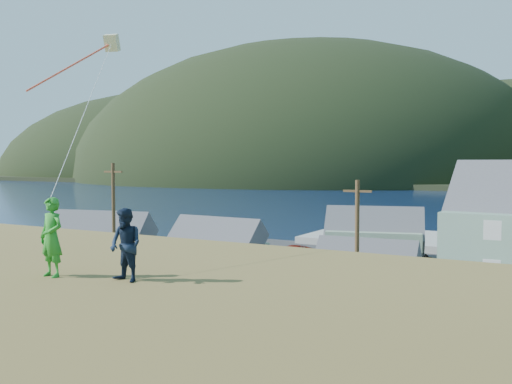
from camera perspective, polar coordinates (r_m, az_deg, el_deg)
ground at (r=31.12m, az=9.86°, el=-15.30°), size 900.00×900.00×0.00m
grass_strip at (r=29.32m, az=8.52°, el=-16.35°), size 110.00×8.00×0.10m
waterfront_lot at (r=46.96m, az=16.82°, el=-9.03°), size 72.00×36.00×0.12m
wharf at (r=70.33m, az=16.05°, el=-4.71°), size 26.00×14.00×0.90m
shed_teal at (r=48.22m, az=-15.76°, el=-5.64°), size 9.84×7.77×6.96m
shed_palegreen_near at (r=48.46m, az=-4.28°, el=-5.83°), size 8.67×5.67×6.10m
shed_white at (r=39.48m, az=10.82°, el=-8.19°), size 7.20×5.04×5.47m
shed_palegreen_far at (r=58.01m, az=11.72°, el=-4.26°), size 10.67×7.72×6.45m
utility_poles at (r=31.75m, az=8.90°, el=-6.19°), size 34.03×0.24×9.57m
parked_cars at (r=52.17m, az=10.35°, el=-6.89°), size 28.55×12.25×1.57m
kite_flyer_green at (r=13.47m, az=-19.77°, el=-4.27°), size 0.68×0.47×1.77m
kite_flyer_navy at (r=12.49m, az=-12.90°, el=-5.19°), size 0.84×0.70×1.57m
kite_rig at (r=20.09m, az=-14.86°, el=13.76°), size 2.40×3.15×8.25m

